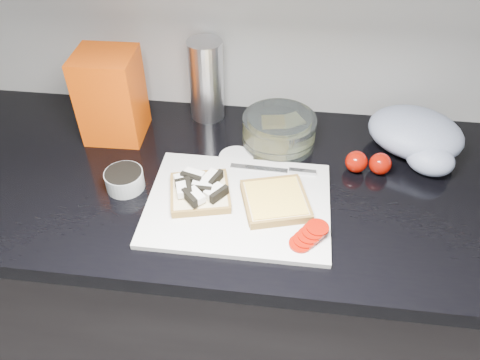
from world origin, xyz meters
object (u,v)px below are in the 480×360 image
object	(u,v)px
cutting_board	(238,204)
bread_bag	(111,96)
glass_bowl	(279,131)
steel_canister	(206,80)

from	to	relation	value
cutting_board	bread_bag	distance (m)	0.43
glass_bowl	bread_bag	distance (m)	0.43
cutting_board	glass_bowl	world-z (taller)	glass_bowl
glass_bowl	steel_canister	xyz separation A→B (m)	(-0.20, 0.10, 0.07)
cutting_board	glass_bowl	bearing A→B (deg)	73.01
cutting_board	steel_canister	world-z (taller)	steel_canister
glass_bowl	steel_canister	bearing A→B (deg)	152.84
cutting_board	glass_bowl	size ratio (longest dim) A/B	2.16
glass_bowl	bread_bag	bearing A→B (deg)	-178.96
glass_bowl	bread_bag	size ratio (longest dim) A/B	0.82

